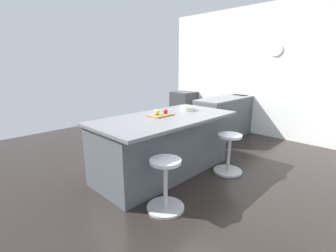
{
  "coord_description": "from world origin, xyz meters",
  "views": [
    {
      "loc": [
        2.69,
        2.48,
        1.64
      ],
      "look_at": [
        0.25,
        0.09,
        0.76
      ],
      "focal_mm": 25.56,
      "sensor_mm": 36.0,
      "label": 1
    }
  ],
  "objects_px": {
    "apple_red": "(165,111)",
    "oven_range": "(184,107)",
    "kitchen_island": "(163,144)",
    "apple_yellow": "(157,112)",
    "cutting_board": "(161,115)",
    "fruit_bowl": "(188,108)",
    "stool_by_window": "(229,155)",
    "stool_middle": "(165,186)"
  },
  "relations": [
    {
      "from": "apple_yellow",
      "to": "apple_red",
      "type": "bearing_deg",
      "value": 169.68
    },
    {
      "from": "cutting_board",
      "to": "apple_yellow",
      "type": "height_order",
      "value": "apple_yellow"
    },
    {
      "from": "oven_range",
      "to": "apple_yellow",
      "type": "bearing_deg",
      "value": 33.91
    },
    {
      "from": "cutting_board",
      "to": "apple_red",
      "type": "relative_size",
      "value": 4.89
    },
    {
      "from": "stool_middle",
      "to": "cutting_board",
      "type": "bearing_deg",
      "value": -131.18
    },
    {
      "from": "stool_by_window",
      "to": "stool_middle",
      "type": "relative_size",
      "value": 1.0
    },
    {
      "from": "fruit_bowl",
      "to": "stool_by_window",
      "type": "bearing_deg",
      "value": 96.21
    },
    {
      "from": "stool_middle",
      "to": "apple_yellow",
      "type": "relative_size",
      "value": 7.34
    },
    {
      "from": "apple_red",
      "to": "fruit_bowl",
      "type": "distance_m",
      "value": 0.53
    },
    {
      "from": "oven_range",
      "to": "fruit_bowl",
      "type": "distance_m",
      "value": 2.96
    },
    {
      "from": "oven_range",
      "to": "apple_yellow",
      "type": "height_order",
      "value": "apple_yellow"
    },
    {
      "from": "apple_red",
      "to": "cutting_board",
      "type": "bearing_deg",
      "value": -13.25
    },
    {
      "from": "stool_by_window",
      "to": "stool_middle",
      "type": "distance_m",
      "value": 1.39
    },
    {
      "from": "apple_yellow",
      "to": "apple_red",
      "type": "xyz_separation_m",
      "value": [
        -0.15,
        0.03,
        -0.01
      ]
    },
    {
      "from": "fruit_bowl",
      "to": "kitchen_island",
      "type": "bearing_deg",
      "value": 3.28
    },
    {
      "from": "stool_by_window",
      "to": "apple_red",
      "type": "height_order",
      "value": "apple_red"
    },
    {
      "from": "stool_middle",
      "to": "oven_range",
      "type": "bearing_deg",
      "value": -141.99
    },
    {
      "from": "kitchen_island",
      "to": "apple_yellow",
      "type": "xyz_separation_m",
      "value": [
        0.07,
        -0.06,
        0.5
      ]
    },
    {
      "from": "kitchen_island",
      "to": "fruit_bowl",
      "type": "distance_m",
      "value": 0.78
    },
    {
      "from": "apple_red",
      "to": "oven_range",
      "type": "bearing_deg",
      "value": -144.24
    },
    {
      "from": "stool_by_window",
      "to": "fruit_bowl",
      "type": "xyz_separation_m",
      "value": [
        0.08,
        -0.77,
        0.64
      ]
    },
    {
      "from": "cutting_board",
      "to": "apple_red",
      "type": "bearing_deg",
      "value": 166.75
    },
    {
      "from": "kitchen_island",
      "to": "stool_by_window",
      "type": "xyz_separation_m",
      "value": [
        -0.69,
        0.73,
        -0.16
      ]
    },
    {
      "from": "oven_range",
      "to": "stool_middle",
      "type": "bearing_deg",
      "value": 38.01
    },
    {
      "from": "oven_range",
      "to": "apple_red",
      "type": "relative_size",
      "value": 12.0
    },
    {
      "from": "apple_red",
      "to": "apple_yellow",
      "type": "bearing_deg",
      "value": -10.32
    },
    {
      "from": "kitchen_island",
      "to": "apple_red",
      "type": "distance_m",
      "value": 0.51
    },
    {
      "from": "apple_red",
      "to": "fruit_bowl",
      "type": "xyz_separation_m",
      "value": [
        -0.53,
        -0.0,
        -0.02
      ]
    },
    {
      "from": "kitchen_island",
      "to": "apple_yellow",
      "type": "height_order",
      "value": "apple_yellow"
    },
    {
      "from": "kitchen_island",
      "to": "fruit_bowl",
      "type": "bearing_deg",
      "value": -176.72
    },
    {
      "from": "oven_range",
      "to": "apple_red",
      "type": "xyz_separation_m",
      "value": [
        2.71,
        1.95,
        0.51
      ]
    },
    {
      "from": "kitchen_island",
      "to": "apple_yellow",
      "type": "relative_size",
      "value": 26.12
    },
    {
      "from": "cutting_board",
      "to": "fruit_bowl",
      "type": "bearing_deg",
      "value": 178.33
    },
    {
      "from": "kitchen_island",
      "to": "oven_range",
      "type": "bearing_deg",
      "value": -144.54
    },
    {
      "from": "oven_range",
      "to": "stool_by_window",
      "type": "relative_size",
      "value": 1.44
    },
    {
      "from": "oven_range",
      "to": "kitchen_island",
      "type": "xyz_separation_m",
      "value": [
        2.78,
        1.98,
        0.01
      ]
    },
    {
      "from": "oven_range",
      "to": "cutting_board",
      "type": "distance_m",
      "value": 3.42
    },
    {
      "from": "stool_by_window",
      "to": "apple_red",
      "type": "relative_size",
      "value": 8.35
    },
    {
      "from": "kitchen_island",
      "to": "cutting_board",
      "type": "distance_m",
      "value": 0.45
    },
    {
      "from": "cutting_board",
      "to": "apple_red",
      "type": "height_order",
      "value": "apple_red"
    },
    {
      "from": "oven_range",
      "to": "cutting_board",
      "type": "relative_size",
      "value": 2.45
    },
    {
      "from": "cutting_board",
      "to": "fruit_bowl",
      "type": "relative_size",
      "value": 1.49
    }
  ]
}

